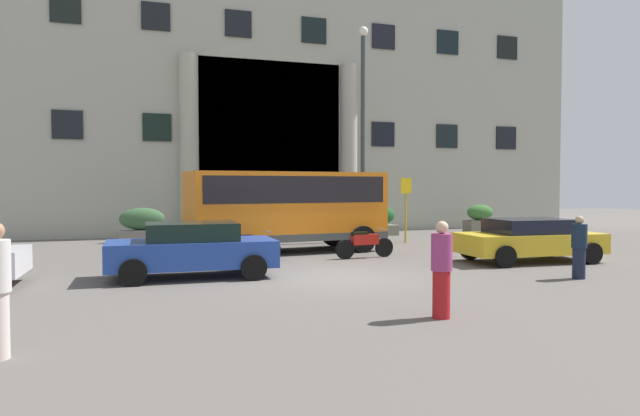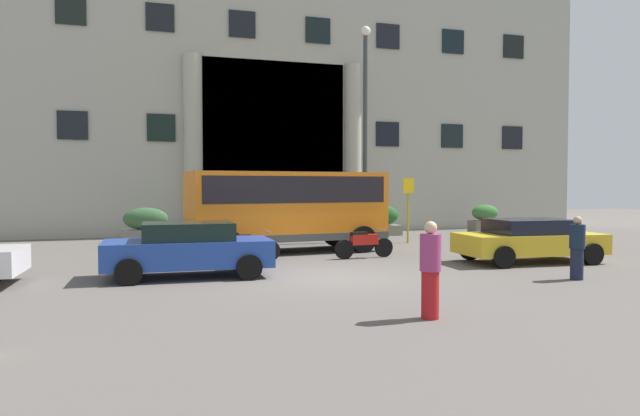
# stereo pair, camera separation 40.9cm
# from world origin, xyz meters

# --- Properties ---
(ground_plane) EXTENTS (80.00, 64.00, 0.12)m
(ground_plane) POSITION_xyz_m (0.00, 0.00, -0.06)
(ground_plane) COLOR #5F5853
(office_building_facade) EXTENTS (36.00, 9.67, 21.77)m
(office_building_facade) POSITION_xyz_m (0.00, 17.48, 10.88)
(office_building_facade) COLOR #ABAC9C
(office_building_facade) RESTS_ON ground_plane
(orange_minibus) EXTENTS (6.75, 3.04, 2.70)m
(orange_minibus) POSITION_xyz_m (0.24, 5.50, 1.62)
(orange_minibus) COLOR orange
(orange_minibus) RESTS_ON ground_plane
(bus_stop_sign) EXTENTS (0.44, 0.08, 2.55)m
(bus_stop_sign) POSITION_xyz_m (5.54, 7.16, 1.58)
(bus_stop_sign) COLOR #9B9820
(bus_stop_sign) RESTS_ON ground_plane
(hedge_planter_entrance_right) EXTENTS (1.43, 0.80, 1.33)m
(hedge_planter_entrance_right) POSITION_xyz_m (11.32, 10.72, 0.64)
(hedge_planter_entrance_right) COLOR slate
(hedge_planter_entrance_right) RESTS_ON ground_plane
(hedge_planter_far_east) EXTENTS (1.81, 0.82, 1.37)m
(hedge_planter_far_east) POSITION_xyz_m (-4.32, 10.62, 0.66)
(hedge_planter_far_east) COLOR slate
(hedge_planter_far_east) RESTS_ON ground_plane
(hedge_planter_west) EXTENTS (1.49, 0.95, 1.36)m
(hedge_planter_west) POSITION_xyz_m (6.02, 10.70, 0.66)
(hedge_planter_west) COLOR slate
(hedge_planter_west) RESTS_ON ground_plane
(white_taxi_kerbside) EXTENTS (4.24, 2.25, 1.27)m
(white_taxi_kerbside) POSITION_xyz_m (6.40, 0.87, 0.67)
(white_taxi_kerbside) COLOR gold
(white_taxi_kerbside) RESTS_ON ground_plane
(parked_hatchback_near) EXTENTS (4.05, 2.06, 1.35)m
(parked_hatchback_near) POSITION_xyz_m (-3.36, 1.06, 0.70)
(parked_hatchback_near) COLOR #20429D
(parked_hatchback_near) RESTS_ON ground_plane
(scooter_by_planter) EXTENTS (1.97, 0.55, 0.89)m
(scooter_by_planter) POSITION_xyz_m (2.09, 3.21, 0.46)
(scooter_by_planter) COLOR black
(scooter_by_planter) RESTS_ON ground_plane
(motorcycle_near_kerb) EXTENTS (2.02, 0.66, 0.89)m
(motorcycle_near_kerb) POSITION_xyz_m (-1.53, 3.28, 0.46)
(motorcycle_near_kerb) COLOR black
(motorcycle_near_kerb) RESTS_ON ground_plane
(pedestrian_child_trailing) EXTENTS (0.36, 0.36, 1.52)m
(pedestrian_child_trailing) POSITION_xyz_m (5.50, -2.09, 0.76)
(pedestrian_child_trailing) COLOR #1A2034
(pedestrian_child_trailing) RESTS_ON ground_plane
(pedestrian_woman_dark_dress) EXTENTS (0.36, 0.36, 1.66)m
(pedestrian_woman_dark_dress) POSITION_xyz_m (0.21, -4.71, 0.83)
(pedestrian_woman_dark_dress) COLOR #B21A1D
(pedestrian_woman_dark_dress) RESTS_ON ground_plane
(lamppost_plaza_centre) EXTENTS (0.40, 0.40, 8.56)m
(lamppost_plaza_centre) POSITION_xyz_m (4.10, 8.12, 4.92)
(lamppost_plaza_centre) COLOR #333C3B
(lamppost_plaza_centre) RESTS_ON ground_plane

